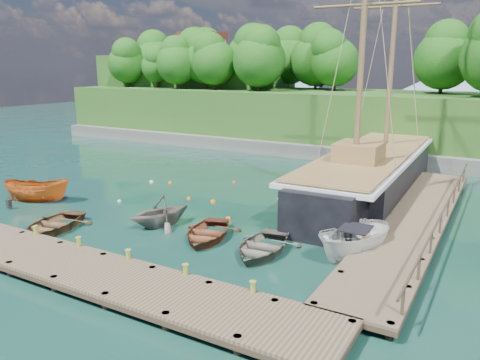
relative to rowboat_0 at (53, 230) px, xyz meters
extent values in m
plane|color=#15372C|center=(5.27, 3.17, 0.00)|extent=(160.00, 160.00, 0.00)
cube|color=#4B3D2C|center=(7.27, -3.33, 0.54)|extent=(20.00, 3.20, 0.12)
cube|color=#32251D|center=(7.27, -3.33, 0.38)|extent=(20.00, 3.20, 0.20)
cylinder|color=#32251D|center=(16.97, -2.03, 0.05)|extent=(0.28, 0.28, 1.10)
cube|color=#4B3D2C|center=(16.77, 10.17, 0.54)|extent=(3.20, 24.00, 0.12)
cube|color=#32251D|center=(16.77, 10.17, 0.38)|extent=(3.20, 24.00, 0.20)
cylinder|color=#32251D|center=(15.47, -1.53, 0.05)|extent=(0.28, 0.28, 1.10)
cylinder|color=#32251D|center=(18.07, -1.53, 0.05)|extent=(0.28, 0.28, 1.10)
cylinder|color=#32251D|center=(15.47, 21.87, 0.05)|extent=(0.28, 0.28, 1.10)
cylinder|color=#32251D|center=(18.07, 21.87, 0.05)|extent=(0.28, 0.28, 1.10)
cylinder|color=olive|center=(1.27, -1.93, 0.00)|extent=(0.26, 0.26, 0.45)
cylinder|color=olive|center=(4.27, -1.93, 0.00)|extent=(0.26, 0.26, 0.45)
cylinder|color=olive|center=(7.27, -1.93, 0.00)|extent=(0.26, 0.26, 0.45)
cylinder|color=olive|center=(10.27, -1.93, 0.00)|extent=(0.26, 0.26, 0.45)
cylinder|color=olive|center=(13.27, -1.93, 0.00)|extent=(0.26, 0.26, 0.45)
imported|color=brown|center=(0.00, 0.00, 0.00)|extent=(4.01, 4.94, 0.90)
imported|color=#685F57|center=(4.54, 3.49, 0.00)|extent=(4.11, 4.39, 1.87)
imported|color=brown|center=(7.88, 3.10, 0.00)|extent=(4.13, 4.95, 0.88)
imported|color=#5A5449|center=(11.18, 2.81, 0.00)|extent=(3.54, 4.65, 0.90)
imported|color=#CB5E1C|center=(-5.41, 3.25, 0.00)|extent=(4.67, 3.29, 1.69)
imported|color=silver|center=(15.13, 4.46, 0.00)|extent=(3.25, 4.69, 1.70)
cube|color=black|center=(12.67, 16.45, 0.89)|extent=(5.63, 16.54, 3.42)
cube|color=black|center=(12.48, 27.02, 0.89)|extent=(3.03, 5.22, 3.08)
cube|color=black|center=(12.83, 7.05, 0.89)|extent=(3.81, 4.29, 3.25)
cube|color=silver|center=(12.67, 16.45, 2.53)|extent=(5.77, 21.71, 0.25)
cube|color=brown|center=(12.67, 16.45, 2.78)|extent=(5.28, 21.23, 0.12)
cube|color=brown|center=(12.73, 12.92, 3.38)|extent=(2.72, 3.05, 1.20)
cylinder|color=brown|center=(12.42, 30.70, 3.98)|extent=(0.36, 6.90, 1.69)
cylinder|color=brown|center=(12.59, 20.68, 11.86)|extent=(0.36, 0.36, 18.16)
cylinder|color=brown|center=(12.74, 12.22, 11.13)|extent=(0.36, 0.36, 16.71)
cylinder|color=#8C7A59|center=(12.48, 27.19, 12.05)|extent=(0.27, 12.55, 10.54)
sphere|color=silver|center=(-0.80, 5.83, 0.00)|extent=(0.27, 0.27, 0.27)
sphere|color=#EF5213|center=(2.75, 8.61, 0.00)|extent=(0.29, 0.29, 0.29)
sphere|color=#F46900|center=(4.60, 8.73, 0.00)|extent=(0.35, 0.35, 0.35)
sphere|color=silver|center=(8.01, 11.58, 0.00)|extent=(0.33, 0.33, 0.33)
sphere|color=orange|center=(-1.00, 11.39, 0.00)|extent=(0.33, 0.33, 0.33)
sphere|color=#F3520C|center=(3.10, 13.94, 0.00)|extent=(0.28, 0.28, 0.28)
sphere|color=silver|center=(-2.42, 10.92, 0.00)|extent=(0.32, 0.32, 0.32)
sphere|color=orange|center=(7.23, 6.29, 0.00)|extent=(0.32, 0.32, 0.32)
cube|color=#474744|center=(-2.73, 27.17, 0.60)|extent=(50.00, 4.00, 1.40)
cube|color=#1E4B18|center=(-2.73, 33.17, 3.00)|extent=(50.00, 14.00, 6.00)
cube|color=#1E4B18|center=(-16.73, 37.17, 5.00)|extent=(24.00, 12.00, 10.00)
cylinder|color=#382616|center=(-10.83, 31.29, 6.70)|extent=(0.36, 0.36, 1.40)
sphere|color=#154A10|center=(-10.83, 31.29, 9.10)|extent=(5.42, 5.42, 5.42)
cylinder|color=#382616|center=(-8.91, 29.99, 6.70)|extent=(0.36, 0.36, 1.40)
sphere|color=#154A10|center=(-8.91, 29.99, 8.96)|extent=(5.02, 5.02, 5.02)
cylinder|color=#382616|center=(-22.52, 30.44, 6.70)|extent=(0.36, 0.36, 1.40)
sphere|color=#154A10|center=(-22.52, 30.44, 8.88)|extent=(4.79, 4.79, 4.79)
cylinder|color=#382616|center=(-15.46, 37.96, 6.70)|extent=(0.36, 0.36, 1.40)
sphere|color=#154A10|center=(-15.46, 37.96, 9.39)|extent=(6.25, 6.25, 6.25)
cylinder|color=#382616|center=(-20.31, 33.49, 6.70)|extent=(0.36, 0.36, 1.40)
sphere|color=#154A10|center=(-20.31, 33.49, 9.26)|extent=(5.89, 5.89, 5.89)
cylinder|color=#382616|center=(3.66, 34.39, 6.70)|extent=(0.36, 0.36, 1.40)
sphere|color=#154A10|center=(3.66, 34.39, 9.00)|extent=(5.13, 5.13, 5.13)
cylinder|color=#382616|center=(-16.26, 38.70, 6.70)|extent=(0.36, 0.36, 1.40)
sphere|color=#154A10|center=(-16.26, 38.70, 8.88)|extent=(4.80, 4.80, 4.80)
cylinder|color=#382616|center=(-4.88, 33.37, 6.70)|extent=(0.36, 0.36, 1.40)
sphere|color=#154A10|center=(-4.88, 33.37, 9.24)|extent=(5.82, 5.82, 5.82)
cylinder|color=#382616|center=(0.69, 36.53, 6.70)|extent=(0.36, 0.36, 1.40)
sphere|color=#154A10|center=(0.69, 36.53, 9.32)|extent=(6.05, 6.05, 6.05)
cylinder|color=#382616|center=(-3.24, 29.72, 6.70)|extent=(0.36, 0.36, 1.40)
sphere|color=#154A10|center=(-3.24, 29.72, 9.11)|extent=(5.47, 5.47, 5.47)
cylinder|color=#382616|center=(14.54, 33.57, 6.70)|extent=(0.36, 0.36, 1.40)
sphere|color=#154A10|center=(14.54, 33.57, 9.14)|extent=(5.55, 5.55, 5.55)
cylinder|color=#382616|center=(-4.74, 40.93, 6.70)|extent=(0.36, 0.36, 1.40)
sphere|color=#154A10|center=(-4.74, 40.93, 9.39)|extent=(6.25, 6.25, 6.25)
cylinder|color=#382616|center=(-22.94, 38.99, 6.70)|extent=(0.36, 0.36, 1.40)
sphere|color=#154A10|center=(-22.94, 38.99, 9.09)|extent=(5.41, 5.41, 5.41)
cylinder|color=#382616|center=(-12.64, 34.58, 6.70)|extent=(0.36, 0.36, 1.40)
sphere|color=#154A10|center=(-12.64, 34.58, 9.12)|extent=(5.47, 5.47, 5.47)
cylinder|color=#382616|center=(-18.00, 30.81, 6.70)|extent=(0.36, 0.36, 1.40)
sphere|color=#154A10|center=(-18.00, 30.81, 8.52)|extent=(3.77, 3.77, 3.77)
cylinder|color=#382616|center=(-14.34, 34.65, 6.70)|extent=(0.36, 0.36, 1.40)
sphere|color=#154A10|center=(-14.34, 34.65, 9.31)|extent=(6.04, 6.04, 6.04)
cylinder|color=#382616|center=(-0.46, 41.54, 6.70)|extent=(0.36, 0.36, 1.40)
sphere|color=#154A10|center=(-0.46, 41.54, 9.26)|extent=(5.89, 5.89, 5.89)
cylinder|color=#382616|center=(-6.63, 34.20, 6.70)|extent=(0.36, 0.36, 1.40)
sphere|color=#154A10|center=(-6.63, 34.20, 9.33)|extent=(6.08, 6.08, 6.08)
cylinder|color=#382616|center=(-17.62, 32.42, 6.70)|extent=(0.36, 0.36, 1.40)
sphere|color=#154A10|center=(-17.62, 32.42, 8.69)|extent=(4.25, 4.25, 4.25)
cylinder|color=#382616|center=(-13.64, 29.23, 6.70)|extent=(0.36, 0.36, 1.40)
sphere|color=#154A10|center=(-13.64, 29.23, 8.87)|extent=(4.77, 4.77, 4.77)
cube|color=silver|center=(-14.73, 36.17, 10.50)|extent=(4.00, 5.00, 3.00)
cube|color=#591E19|center=(-14.73, 36.17, 12.40)|extent=(4.40, 5.40, 0.80)
cone|color=#728CA5|center=(10.27, 73.17, 4.00)|extent=(32.00, 32.00, 8.00)
cone|color=#728CA5|center=(-24.73, 73.17, 5.00)|extent=(40.00, 40.00, 10.00)
camera|label=1|loc=(20.59, -15.58, 8.57)|focal=35.00mm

